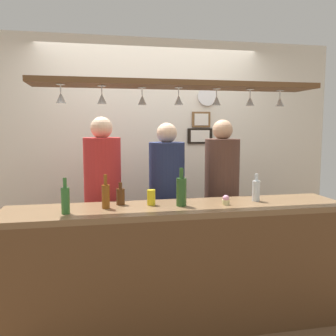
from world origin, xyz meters
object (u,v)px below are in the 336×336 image
person_right_brown_shirt (222,187)px  wall_clock (207,96)px  bottle_beer_brown_stubby (120,196)px  bottle_soda_clear (256,190)px  cupcake (226,200)px  bottle_beer_green_import (65,200)px  picture_frame_upper_small (201,120)px  person_left_red_shirt (103,190)px  picture_frame_lower_pair (200,136)px  person_middle_navy_shirt (167,191)px  drink_can (151,197)px  bottle_beer_amber_tall (106,195)px  bottle_champagne_green (181,191)px

person_right_brown_shirt → wall_clock: size_ratio=7.61×
bottle_beer_brown_stubby → bottle_soda_clear: size_ratio=0.78×
person_right_brown_shirt → bottle_beer_brown_stubby: (-1.03, -0.50, 0.05)m
person_right_brown_shirt → cupcake: 0.70m
bottle_beer_green_import → picture_frame_upper_small: size_ratio=1.18×
person_left_red_shirt → bottle_beer_brown_stubby: size_ratio=9.43×
bottle_beer_brown_stubby → picture_frame_lower_pair: 1.69m
bottle_soda_clear → picture_frame_upper_small: size_ratio=1.05×
wall_clock → picture_frame_upper_small: bearing=174.6°
person_right_brown_shirt → picture_frame_lower_pair: size_ratio=5.58×
bottle_beer_brown_stubby → wall_clock: 1.91m
person_middle_navy_shirt → bottle_beer_green_import: bearing=-140.4°
cupcake → picture_frame_upper_small: picture_frame_upper_small is taller
person_right_brown_shirt → bottle_soda_clear: size_ratio=7.28×
bottle_beer_green_import → wall_clock: bearing=44.6°
person_left_red_shirt → drink_can: (0.37, -0.56, 0.02)m
bottle_beer_amber_tall → cupcake: bearing=-3.6°
picture_frame_upper_small → bottle_champagne_green: bearing=-112.2°
drink_can → person_left_red_shirt: bearing=123.1°
person_left_red_shirt → bottle_beer_green_import: size_ratio=6.53×
wall_clock → cupcake: bearing=-101.2°
cupcake → bottle_beer_amber_tall: bearing=176.4°
person_middle_navy_shirt → bottle_beer_brown_stubby: 0.69m
bottle_beer_green_import → picture_frame_upper_small: (1.45, 1.50, 0.60)m
bottle_beer_amber_tall → picture_frame_upper_small: 1.90m
bottle_beer_green_import → bottle_beer_amber_tall: bearing=22.9°
person_middle_navy_shirt → picture_frame_lower_pair: person_middle_navy_shirt is taller
bottle_beer_green_import → picture_frame_upper_small: 2.17m
person_left_red_shirt → bottle_beer_amber_tall: bearing=-89.1°
picture_frame_upper_small → wall_clock: 0.28m
person_middle_navy_shirt → picture_frame_upper_small: 1.18m
drink_can → person_middle_navy_shirt: bearing=67.1°
bottle_beer_amber_tall → drink_can: size_ratio=2.13×
drink_can → wall_clock: 1.83m
bottle_beer_green_import → picture_frame_upper_small: bearing=46.1°
drink_can → cupcake: (0.59, -0.11, -0.03)m
person_right_brown_shirt → bottle_beer_green_import: person_right_brown_shirt is taller
person_left_red_shirt → person_right_brown_shirt: size_ratio=1.01×
person_middle_navy_shirt → bottle_soda_clear: 0.87m
person_middle_navy_shirt → person_right_brown_shirt: size_ratio=0.98×
bottle_beer_amber_tall → person_left_red_shirt: bearing=90.9°
bottle_beer_amber_tall → cupcake: bottle_beer_amber_tall is taller
person_middle_navy_shirt → bottle_beer_green_import: (-0.88, -0.73, 0.10)m
picture_frame_lower_pair → bottle_beer_green_import: bearing=-133.7°
bottle_champagne_green → drink_can: 0.25m
person_left_red_shirt → picture_frame_lower_pair: 1.47m
bottle_soda_clear → person_right_brown_shirt: bearing=98.9°
person_left_red_shirt → cupcake: person_left_red_shirt is taller
bottle_soda_clear → person_left_red_shirt: bearing=155.0°
cupcake → picture_frame_upper_small: (0.22, 1.44, 0.67)m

